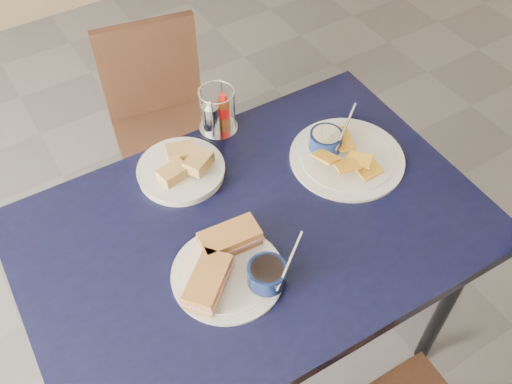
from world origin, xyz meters
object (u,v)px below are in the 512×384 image
plantain_plate (341,152)px  condiment_caddy (216,114)px  chair_far (156,112)px  sandwich_plate (231,267)px  dining_table (254,243)px  bread_basket (182,169)px

plantain_plate → condiment_caddy: bearing=129.9°
chair_far → sandwich_plate: (-0.21, -0.93, 0.33)m
dining_table → sandwich_plate: 0.17m
sandwich_plate → plantain_plate: size_ratio=0.96×
sandwich_plate → bread_basket: (0.05, 0.33, -0.01)m
plantain_plate → condiment_caddy: (-0.23, 0.28, 0.04)m
dining_table → condiment_caddy: 0.39m
sandwich_plate → bread_basket: size_ratio=1.32×
chair_far → bread_basket: (-0.16, -0.60, 0.33)m
chair_far → bread_basket: size_ratio=3.38×
bread_basket → condiment_caddy: (0.16, 0.10, 0.04)m
bread_basket → condiment_caddy: 0.20m
dining_table → condiment_caddy: (0.09, 0.35, 0.13)m
dining_table → condiment_caddy: bearing=75.1°
dining_table → condiment_caddy: condiment_caddy is taller
sandwich_plate → bread_basket: sandwich_plate is taller
sandwich_plate → condiment_caddy: bearing=64.5°
sandwich_plate → chair_far: bearing=77.3°
bread_basket → condiment_caddy: condiment_caddy is taller
chair_far → bread_basket: bread_basket is taller
condiment_caddy → plantain_plate: bearing=-50.1°
chair_far → sandwich_plate: 1.01m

